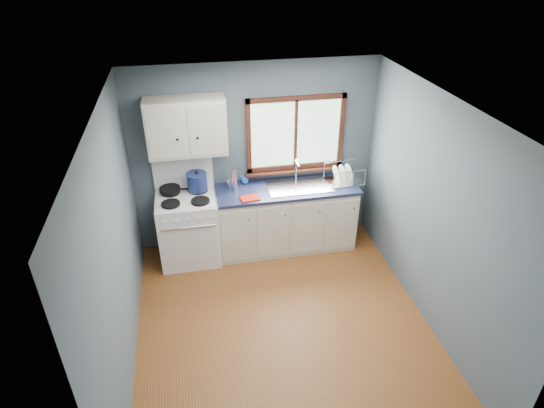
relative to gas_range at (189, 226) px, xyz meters
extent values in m
cube|color=brown|center=(0.95, -1.47, -0.50)|extent=(3.20, 3.60, 0.02)
cube|color=white|center=(0.95, -1.47, 2.02)|extent=(3.20, 3.60, 0.02)
cube|color=#4C5963|center=(0.95, 0.34, 0.76)|extent=(3.20, 0.02, 2.50)
cube|color=#4C5963|center=(0.95, -3.28, 0.76)|extent=(3.20, 0.02, 2.50)
cube|color=#4C5963|center=(-0.66, -1.47, 0.76)|extent=(0.02, 3.60, 2.50)
cube|color=#4C5963|center=(2.56, -1.47, 0.76)|extent=(0.02, 3.60, 2.50)
cube|color=white|center=(0.00, -0.01, -0.03)|extent=(0.76, 0.65, 0.92)
cube|color=white|center=(0.00, 0.30, 0.65)|extent=(0.76, 0.05, 0.44)
cube|color=silver|center=(0.00, -0.01, 0.43)|extent=(0.72, 0.59, 0.01)
cylinder|color=black|center=(-0.18, -0.16, 0.45)|extent=(0.23, 0.23, 0.03)
cylinder|color=black|center=(0.18, -0.16, 0.45)|extent=(0.23, 0.23, 0.03)
cylinder|color=black|center=(-0.18, 0.14, 0.45)|extent=(0.23, 0.23, 0.03)
cylinder|color=black|center=(0.18, 0.14, 0.45)|extent=(0.23, 0.23, 0.03)
cylinder|color=silver|center=(0.00, -0.35, 0.21)|extent=(0.66, 0.02, 0.02)
cube|color=silver|center=(0.00, -0.33, -0.09)|extent=(0.66, 0.01, 0.55)
cube|color=beige|center=(1.31, 0.02, -0.05)|extent=(1.85, 0.60, 0.88)
cube|color=black|center=(1.31, 0.04, -0.45)|extent=(1.85, 0.54, 0.08)
cube|color=#171D3B|center=(1.31, 0.02, 0.41)|extent=(1.89, 0.64, 0.04)
cube|color=silver|center=(1.49, 0.02, 0.43)|extent=(0.84, 0.46, 0.01)
cube|color=silver|center=(1.29, 0.02, 0.36)|extent=(0.36, 0.40, 0.14)
cube|color=silver|center=(1.69, 0.02, 0.36)|extent=(0.36, 0.40, 0.14)
cylinder|color=silver|center=(1.49, 0.22, 0.57)|extent=(0.02, 0.02, 0.28)
cylinder|color=silver|center=(1.49, 0.15, 0.70)|extent=(0.02, 0.16, 0.02)
sphere|color=silver|center=(1.49, 0.22, 0.71)|extent=(0.04, 0.04, 0.04)
cube|color=#9EC6A8|center=(1.49, 0.32, 1.06)|extent=(1.22, 0.01, 0.92)
cube|color=#441F14|center=(1.49, 0.30, 1.53)|extent=(1.30, 0.05, 0.06)
cube|color=#441F14|center=(1.49, 0.30, 0.59)|extent=(1.30, 0.05, 0.06)
cube|color=#441F14|center=(0.87, 0.30, 1.06)|extent=(0.06, 0.05, 1.00)
cube|color=#441F14|center=(2.10, 0.30, 1.06)|extent=(0.06, 0.05, 1.00)
cube|color=#441F14|center=(1.49, 0.30, 1.06)|extent=(0.03, 0.05, 0.92)
cube|color=#441F14|center=(1.49, 0.27, 0.54)|extent=(1.36, 0.10, 0.03)
cube|color=beige|center=(0.10, 0.16, 1.31)|extent=(0.95, 0.32, 0.70)
cube|color=beige|center=(-0.14, -0.01, 1.31)|extent=(0.44, 0.01, 0.62)
cube|color=beige|center=(0.34, -0.01, 1.31)|extent=(0.44, 0.01, 0.62)
sphere|color=black|center=(-0.02, -0.02, 1.23)|extent=(0.03, 0.03, 0.03)
sphere|color=black|center=(0.22, -0.02, 1.23)|extent=(0.03, 0.03, 0.03)
cylinder|color=black|center=(-0.19, 0.14, 0.49)|extent=(0.29, 0.29, 0.05)
cube|color=black|center=(0.00, 0.12, 0.49)|extent=(0.15, 0.04, 0.02)
cylinder|color=navy|center=(0.17, 0.12, 0.57)|extent=(0.30, 0.30, 0.21)
cylinder|color=navy|center=(0.17, 0.12, 0.68)|extent=(0.31, 0.31, 0.01)
sphere|color=black|center=(0.17, 0.12, 0.70)|extent=(0.05, 0.05, 0.04)
cylinder|color=silver|center=(0.59, 0.16, 0.49)|extent=(0.11, 0.11, 0.13)
cylinder|color=silver|center=(0.61, 0.17, 0.63)|extent=(0.01, 0.01, 0.20)
cylinder|color=silver|center=(0.58, 0.17, 0.65)|extent=(0.01, 0.01, 0.23)
cylinder|color=silver|center=(0.59, 0.14, 0.62)|extent=(0.01, 0.01, 0.18)
cylinder|color=silver|center=(0.63, 0.10, 0.58)|extent=(0.09, 0.09, 0.31)
imported|color=blue|center=(0.80, 0.21, 0.55)|extent=(0.12, 0.12, 0.24)
cube|color=red|center=(0.79, -0.18, 0.43)|extent=(0.25, 0.20, 0.02)
cube|color=silver|center=(2.10, 0.05, 0.43)|extent=(0.49, 0.39, 0.02)
cylinder|color=silver|center=(1.90, -0.14, 0.54)|extent=(0.01, 0.01, 0.22)
cylinder|color=silver|center=(2.34, -0.10, 0.54)|extent=(0.01, 0.01, 0.22)
cylinder|color=silver|center=(1.87, 0.19, 0.54)|extent=(0.01, 0.01, 0.22)
cylinder|color=silver|center=(2.31, 0.23, 0.54)|extent=(0.01, 0.01, 0.22)
cylinder|color=silver|center=(2.12, -0.12, 0.65)|extent=(0.44, 0.04, 0.01)
cylinder|color=silver|center=(2.09, 0.21, 0.65)|extent=(0.44, 0.04, 0.01)
cylinder|color=white|center=(1.99, 0.04, 0.55)|extent=(0.08, 0.25, 0.24)
cylinder|color=white|center=(2.08, 0.04, 0.55)|extent=(0.08, 0.25, 0.24)
cylinder|color=white|center=(2.17, 0.05, 0.55)|extent=(0.08, 0.25, 0.24)
camera|label=1|loc=(0.12, -5.08, 3.28)|focal=30.00mm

